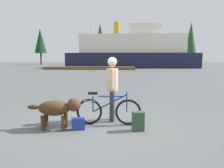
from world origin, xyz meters
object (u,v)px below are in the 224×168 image
at_px(bicycle, 108,111).
at_px(dog, 58,108).
at_px(handbag_pannier, 78,124).
at_px(person_cyclist, 112,82).
at_px(sailboat_moored, 92,65).
at_px(ferry_boat, 132,52).
at_px(backpack, 138,121).

distance_m(bicycle, dog, 1.31).
xyz_separation_m(dog, handbag_pannier, (0.51, -0.03, -0.38)).
height_order(person_cyclist, dog, person_cyclist).
distance_m(dog, sailboat_moored, 32.92).
relative_size(bicycle, ferry_boat, 0.08).
relative_size(person_cyclist, backpack, 3.77).
bearing_deg(bicycle, backpack, -30.25).
relative_size(person_cyclist, ferry_boat, 0.08).
bearing_deg(dog, bicycle, 18.61).
bearing_deg(sailboat_moored, person_cyclist, -81.17).
height_order(bicycle, ferry_boat, ferry_boat).
relative_size(bicycle, handbag_pannier, 5.40).
bearing_deg(dog, person_cyclist, 30.23).
bearing_deg(ferry_boat, sailboat_moored, -169.58).
relative_size(ferry_boat, sailboat_moored, 2.62).
bearing_deg(person_cyclist, dog, -149.77).
xyz_separation_m(person_cyclist, sailboat_moored, (-4.96, 31.94, -0.61)).
bearing_deg(bicycle, person_cyclist, 75.27).
bearing_deg(person_cyclist, bicycle, -104.73).
bearing_deg(person_cyclist, handbag_pannier, -135.46).
distance_m(backpack, ferry_boat, 34.19).
distance_m(backpack, sailboat_moored, 33.23).
bearing_deg(backpack, ferry_boat, 87.43).
bearing_deg(backpack, person_cyclist, 129.80).
xyz_separation_m(dog, backpack, (1.99, -0.03, -0.29)).
xyz_separation_m(bicycle, sailboat_moored, (-4.87, 32.30, 0.10)).
bearing_deg(person_cyclist, sailboat_moored, 98.83).
xyz_separation_m(handbag_pannier, sailboat_moored, (-4.15, 32.74, 0.33)).
xyz_separation_m(ferry_boat, sailboat_moored, (-7.16, -1.32, -2.34)).
xyz_separation_m(backpack, sailboat_moored, (-5.63, 32.74, 0.24)).
height_order(person_cyclist, handbag_pannier, person_cyclist).
xyz_separation_m(handbag_pannier, ferry_boat, (3.01, 34.06, 2.67)).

